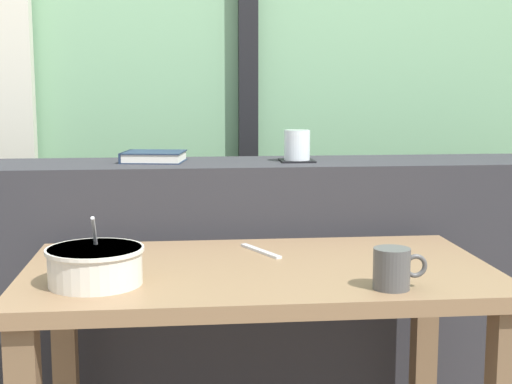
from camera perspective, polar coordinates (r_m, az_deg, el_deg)
The scene contains 10 objects.
outdoor_backdrop at distance 2.79m, azimuth -3.60°, elevation 14.31°, with size 4.80×0.08×2.80m, color #7AAD7F.
window_divider_post at distance 2.73m, azimuth -0.62°, elevation 12.37°, with size 0.07×0.05×2.60m, color black.
dark_console_ledge at distance 2.27m, azimuth -2.73°, elevation -8.81°, with size 2.80×0.33×0.88m, color #2D2D33.
breakfast_table at distance 1.73m, azimuth 0.23°, elevation -9.69°, with size 1.07×0.60×0.70m.
coaster_square at distance 2.19m, azimuth 3.19°, elevation 2.45°, with size 0.10×0.10×0.01m, color black.
juice_glass at distance 2.18m, azimuth 3.20°, elevation 3.56°, with size 0.08×0.08×0.09m.
closed_book at distance 2.20m, azimuth -7.98°, elevation 2.74°, with size 0.20×0.18×0.03m.
soup_bowl at distance 1.58m, azimuth -12.37°, elevation -5.67°, with size 0.20×0.20×0.15m.
fork_utensil at distance 1.84m, azimuth 0.36°, elevation -4.60°, with size 0.02×0.17×0.01m, color silver.
ceramic_mug at distance 1.53m, azimuth 10.57°, elevation -5.86°, with size 0.11×0.08×0.08m.
Camera 1 is at (-0.12, -1.61, 1.11)m, focal length 51.51 mm.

